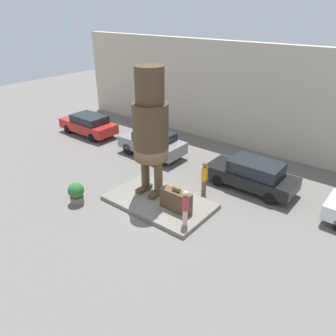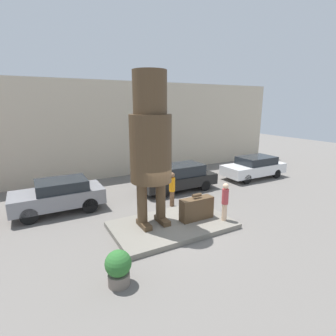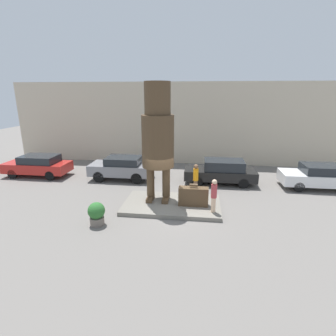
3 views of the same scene
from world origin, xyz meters
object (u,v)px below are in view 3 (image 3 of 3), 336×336
Objects in this scene: parked_car_black at (221,171)px; giant_suitcase at (193,196)px; parked_car_white at (320,176)px; tourist at (214,194)px; parked_car_red at (38,165)px; planter_pot at (97,213)px; statue_figure at (158,134)px; worker_hivis at (196,177)px; parked_car_grey at (122,167)px.

giant_suitcase is at bearing 68.66° from parked_car_black.
tourist is at bearing 35.11° from parked_car_white.
parked_car_red is at bearing 159.49° from giant_suitcase.
parked_car_white is 12.98m from planter_pot.
statue_figure is 3.43× the size of worker_hivis.
worker_hivis reaches higher than giant_suitcase.
parked_car_white is at bearing 27.73° from giant_suitcase.
worker_hivis is at bearing 41.33° from statue_figure.
statue_figure is 1.34× the size of parked_car_white.
parked_car_black is at bearing 179.99° from parked_car_grey.
parked_car_black is 8.44m from planter_pot.
giant_suitcase is at bearing -15.66° from statue_figure.
parked_car_white is at bearing 179.10° from parked_car_grey.
parked_car_grey is 6.29m from planter_pot.
worker_hivis is (10.80, -1.87, 0.16)m from parked_car_red.
statue_figure is 1.33× the size of parked_car_black.
statue_figure reaches higher than parked_car_red.
parked_car_grey is at bearing -0.90° from parked_car_white.
parked_car_red is at bearing 158.53° from statue_figure.
parked_car_red is 0.99× the size of parked_car_white.
tourist is at bearing -22.67° from statue_figure.
parked_car_black is at bearing -179.74° from parked_car_red.
parked_car_grey reaches higher than planter_pot.
giant_suitcase is 4.38m from parked_car_black.
planter_pot is at bearing 97.05° from parked_car_grey.
planter_pot is (-4.09, -2.15, -0.12)m from giant_suitcase.
parked_car_grey reaches higher than giant_suitcase.
parked_car_red is 0.98× the size of parked_car_black.
parked_car_white is (12.25, -0.19, -0.05)m from parked_car_grey.
parked_car_grey and parked_car_black have the same top height.
worker_hivis is (4.14, 4.31, 0.39)m from planter_pot.
giant_suitcase is 1.40× the size of planter_pot.
statue_figure is at bearing 46.29° from parked_car_black.
statue_figure reaches higher than parked_car_grey.
parked_car_red is 18.14m from parked_car_white.
parked_car_grey is (-4.86, 4.08, 0.16)m from giant_suitcase.
tourist is 2.94m from worker_hivis.
parked_car_black is 2.47m from worker_hivis.
tourist reaches higher than parked_car_white.
planter_pot is (-11.48, -6.04, -0.22)m from parked_car_white.
statue_figure is 3.68× the size of tourist.
parked_car_black is (0.65, 4.72, -0.28)m from tourist.
tourist is 0.36× the size of parked_car_white.
tourist reaches higher than planter_pot.
worker_hivis is (-1.54, -1.93, 0.15)m from parked_car_black.
parked_car_red reaches higher than giant_suitcase.
parked_car_red is 4.19× the size of planter_pot.
parked_car_red reaches higher than planter_pot.
giant_suitcase is 8.35m from parked_car_white.
statue_figure is 1.35× the size of parked_car_red.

